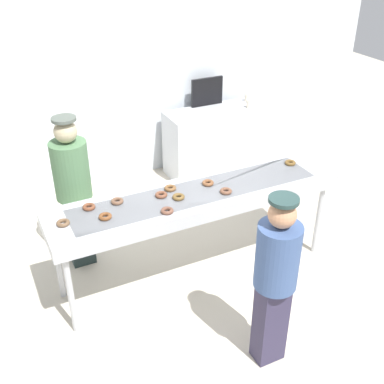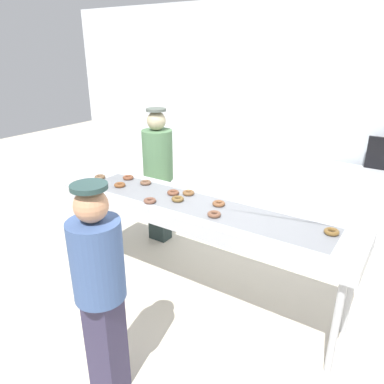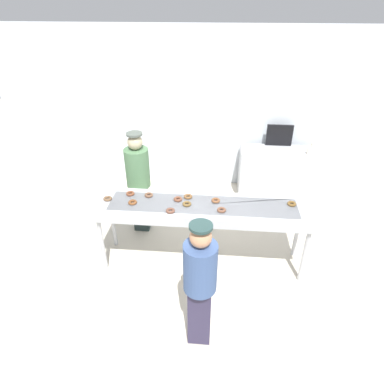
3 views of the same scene
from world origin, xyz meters
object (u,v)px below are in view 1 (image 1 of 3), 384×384
object	(u,v)px
chocolate_donut_4	(208,183)
paper_cup_1	(249,104)
chocolate_donut_0	(226,191)
menu_display	(207,92)
chocolate_donut_5	(63,223)
chocolate_donut_7	(178,197)
customer_waiting	(275,275)
fryer_conveyor	(197,199)
chocolate_donut_9	(290,163)
chocolate_donut_10	(170,188)
chocolate_donut_1	(89,207)
chocolate_donut_3	(105,217)
chocolate_donut_8	(167,211)
paper_cup_0	(247,97)
chocolate_donut_2	(117,201)
worker_baker	(73,185)
chocolate_donut_6	(161,195)
prep_counter	(214,141)

from	to	relation	value
chocolate_donut_4	paper_cup_1	size ratio (longest dim) A/B	1.04
chocolate_donut_0	menu_display	size ratio (longest dim) A/B	0.25
chocolate_donut_5	chocolate_donut_7	distance (m)	1.06
chocolate_donut_7	customer_waiting	bearing A→B (deg)	-78.29
fryer_conveyor	paper_cup_1	bearing A→B (deg)	46.83
chocolate_donut_9	chocolate_donut_0	bearing A→B (deg)	-166.21
chocolate_donut_10	paper_cup_1	size ratio (longest dim) A/B	1.04
chocolate_donut_1	chocolate_donut_3	distance (m)	0.23
chocolate_donut_10	fryer_conveyor	bearing A→B (deg)	-36.24
chocolate_donut_1	chocolate_donut_9	distance (m)	2.15
chocolate_donut_8	menu_display	xyz separation A→B (m)	(1.66, 2.41, 0.13)
chocolate_donut_5	chocolate_donut_9	size ratio (longest dim) A/B	1.00
chocolate_donut_5	paper_cup_0	bearing A→B (deg)	33.77
chocolate_donut_9	chocolate_donut_10	bearing A→B (deg)	177.41
chocolate_donut_7	paper_cup_1	size ratio (longest dim) A/B	1.04
chocolate_donut_2	chocolate_donut_8	world-z (taller)	same
chocolate_donut_8	worker_baker	world-z (taller)	worker_baker
fryer_conveyor	paper_cup_0	xyz separation A→B (m)	(1.86, 2.10, 0.08)
chocolate_donut_0	paper_cup_0	bearing A→B (deg)	54.07
chocolate_donut_6	chocolate_donut_8	world-z (taller)	same
chocolate_donut_3	chocolate_donut_10	size ratio (longest dim) A/B	1.00
chocolate_donut_0	paper_cup_1	xyz separation A→B (m)	(1.50, 1.99, -0.01)
chocolate_donut_7	customer_waiting	xyz separation A→B (m)	(0.25, -1.22, -0.11)
chocolate_donut_3	chocolate_donut_8	size ratio (longest dim) A/B	1.00
customer_waiting	worker_baker	bearing A→B (deg)	109.96
chocolate_donut_1	chocolate_donut_10	distance (m)	0.79
chocolate_donut_5	chocolate_donut_10	bearing A→B (deg)	7.83
chocolate_donut_1	prep_counter	xyz separation A→B (m)	(2.26, 1.81, -0.53)
chocolate_donut_1	customer_waiting	bearing A→B (deg)	-53.42
chocolate_donut_5	chocolate_donut_10	xyz separation A→B (m)	(1.06, 0.15, 0.00)
chocolate_donut_8	paper_cup_1	xyz separation A→B (m)	(2.14, 2.06, -0.01)
chocolate_donut_0	worker_baker	distance (m)	1.51
chocolate_donut_2	prep_counter	xyz separation A→B (m)	(2.00, 1.83, -0.53)
chocolate_donut_5	chocolate_donut_6	bearing A→B (deg)	4.17
chocolate_donut_0	chocolate_donut_2	distance (m)	1.02
customer_waiting	chocolate_donut_6	bearing A→B (deg)	97.44
chocolate_donut_7	chocolate_donut_6	bearing A→B (deg)	140.77
chocolate_donut_1	prep_counter	bearing A→B (deg)	38.71
chocolate_donut_7	worker_baker	bearing A→B (deg)	137.98
fryer_conveyor	prep_counter	xyz separation A→B (m)	(1.26, 1.98, -0.44)
customer_waiting	prep_counter	bearing A→B (deg)	60.70
chocolate_donut_0	chocolate_donut_5	size ratio (longest dim) A/B	1.00
chocolate_donut_4	menu_display	world-z (taller)	menu_display
chocolate_donut_0	chocolate_donut_4	xyz separation A→B (m)	(-0.08, 0.22, 0.00)
paper_cup_0	chocolate_donut_5	bearing A→B (deg)	-146.23
fryer_conveyor	chocolate_donut_3	world-z (taller)	chocolate_donut_3
chocolate_donut_8	chocolate_donut_10	distance (m)	0.40
fryer_conveyor	chocolate_donut_6	size ratio (longest dim) A/B	24.79
customer_waiting	menu_display	size ratio (longest dim) A/B	3.34
paper_cup_0	menu_display	distance (m)	0.62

